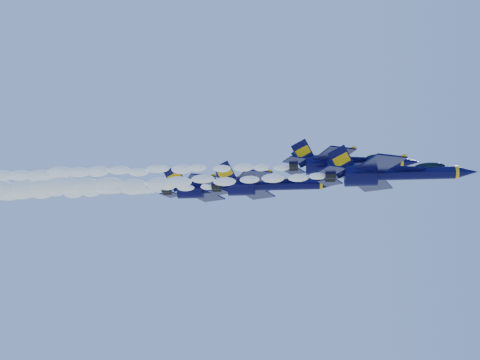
# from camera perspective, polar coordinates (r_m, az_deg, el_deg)

# --- Properties ---
(jet_lead) EXTENTS (17.29, 14.18, 6.42)m
(jet_lead) POSITION_cam_1_polar(r_m,az_deg,el_deg) (78.43, 12.75, 0.56)
(jet_lead) COLOR #070531
(smoke_trail_jet_lead) EXTENTS (54.76, 2.20, 1.98)m
(smoke_trail_jet_lead) POSITION_cam_1_polar(r_m,az_deg,el_deg) (80.88, -12.39, -0.35)
(smoke_trail_jet_lead) COLOR white
(jet_second) EXTENTS (16.70, 13.70, 6.21)m
(jet_second) POSITION_cam_1_polar(r_m,az_deg,el_deg) (86.93, 8.99, 1.41)
(jet_second) COLOR #070531
(smoke_trail_jet_second) EXTENTS (54.76, 2.13, 1.92)m
(smoke_trail_jet_second) POSITION_cam_1_polar(r_m,az_deg,el_deg) (90.75, -13.27, 0.57)
(smoke_trail_jet_second) COLOR white
(jet_third) EXTENTS (18.03, 14.79, 6.70)m
(jet_third) POSITION_cam_1_polar(r_m,az_deg,el_deg) (94.87, 2.31, -0.40)
(jet_third) COLOR #070531
(smoke_trail_jet_third) EXTENTS (54.76, 2.30, 2.07)m
(smoke_trail_jet_third) POSITION_cam_1_polar(r_m,az_deg,el_deg) (102.20, -17.75, -1.08)
(smoke_trail_jet_third) COLOR white
(jet_fourth) EXTENTS (19.28, 15.82, 7.17)m
(jet_fourth) POSITION_cam_1_polar(r_m,az_deg,el_deg) (107.03, -2.20, -0.68)
(jet_fourth) COLOR #070531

